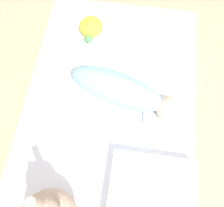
% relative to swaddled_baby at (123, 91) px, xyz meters
% --- Properties ---
extents(ground_plane, '(12.00, 12.00, 0.00)m').
position_rel_swaddled_baby_xyz_m(ground_plane, '(0.13, -0.06, -0.27)').
color(ground_plane, '#9E8466').
extents(bed_mattress, '(1.44, 0.83, 0.20)m').
position_rel_swaddled_baby_xyz_m(bed_mattress, '(0.13, -0.06, -0.17)').
color(bed_mattress, white).
rests_on(bed_mattress, ground_plane).
extents(burp_cloth, '(0.22, 0.21, 0.02)m').
position_rel_swaddled_baby_xyz_m(burp_cloth, '(0.02, 0.21, -0.07)').
color(burp_cloth, white).
rests_on(burp_cloth, bed_mattress).
extents(swaddled_baby, '(0.26, 0.55, 0.15)m').
position_rel_swaddled_baby_xyz_m(swaddled_baby, '(0.00, 0.00, 0.00)').
color(swaddled_baby, '#7FB7E5').
rests_on(swaddled_baby, bed_mattress).
extents(pillow, '(0.35, 0.35, 0.08)m').
position_rel_swaddled_baby_xyz_m(pillow, '(0.45, 0.17, -0.03)').
color(pillow, white).
rests_on(pillow, bed_mattress).
extents(turtle_plush, '(0.16, 0.12, 0.09)m').
position_rel_swaddled_baby_xyz_m(turtle_plush, '(-0.37, -0.22, -0.03)').
color(turtle_plush, yellow).
rests_on(turtle_plush, bed_mattress).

